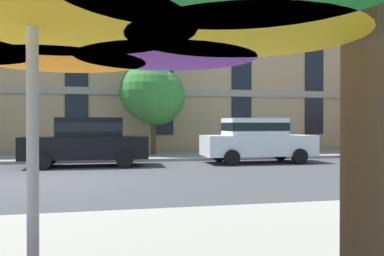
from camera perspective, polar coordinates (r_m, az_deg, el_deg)
The scene contains 6 objects.
ground_plane at distance 11.31m, azimuth -19.98°, elevation -7.31°, with size 120.00×120.00×0.00m, color #424244.
sidewalk_far at distance 18.02m, azimuth -16.92°, elevation -4.18°, with size 56.00×3.60×0.12m, color gray.
apartment_building at distance 26.57m, azimuth -15.37°, elevation 11.07°, with size 38.32×12.08×12.80m.
sedan_black at distance 14.82m, azimuth -14.95°, elevation -1.75°, with size 4.40×1.98×1.78m.
sedan_white at distance 15.87m, azimuth 9.35°, elevation -1.59°, with size 4.40×1.98×1.78m.
street_tree_middle at distance 18.56m, azimuth -5.89°, elevation 5.01°, with size 3.09×2.96×4.43m.
Camera 1 is at (1.59, -11.09, 1.54)m, focal length 36.76 mm.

